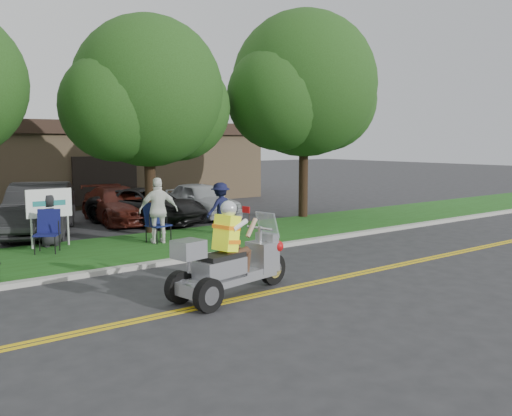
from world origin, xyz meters
TOP-DOWN VIEW (x-y plane):
  - ground at (0.00, 0.00)m, footprint 120.00×120.00m
  - centerline_near at (0.00, -0.58)m, footprint 60.00×0.10m
  - centerline_far at (0.00, -0.42)m, footprint 60.00×0.10m
  - curb at (0.00, 3.05)m, footprint 60.00×0.25m
  - grass_verge at (0.00, 5.20)m, footprint 60.00×4.00m
  - commercial_building at (2.00, 18.98)m, footprint 18.00×8.20m
  - tree_mid at (0.55, 7.23)m, footprint 5.88×4.80m
  - tree_right at (7.06, 7.03)m, footprint 6.86×5.60m
  - business_sign at (-2.90, 6.60)m, footprint 1.25×0.06m
  - trike_scooter at (-1.41, -0.26)m, footprint 2.95×1.20m
  - lawn_chair_a at (-3.15, 5.94)m, footprint 0.84×0.84m
  - lawn_chair_b at (-0.16, 5.56)m, footprint 0.74×0.76m
  - spectator_adult_right at (-0.18, 5.29)m, footprint 1.22×0.79m
  - spectator_chair_a at (2.23, 5.68)m, footprint 1.12×0.72m
  - spectator_chair_b at (-2.88, 6.69)m, footprint 0.84×0.66m
  - parked_car_left at (-2.41, 9.46)m, footprint 3.70×5.47m
  - parked_car_mid at (1.50, 9.54)m, footprint 3.81×5.27m
  - parked_car_right at (0.80, 10.67)m, footprint 2.26×4.76m
  - parked_car_far_right at (4.00, 9.83)m, footprint 1.76×4.23m

SIDE VIEW (x-z plane):
  - ground at x=0.00m, z-range 0.00..0.00m
  - centerline_near at x=0.00m, z-range 0.00..0.01m
  - centerline_far at x=0.00m, z-range 0.00..0.01m
  - grass_verge at x=0.00m, z-range 0.01..0.11m
  - curb at x=0.00m, z-range 0.00..0.12m
  - parked_car_mid at x=1.50m, z-range 0.00..1.33m
  - parked_car_right at x=0.80m, z-range 0.00..1.34m
  - trike_scooter at x=-1.41m, z-range -0.29..1.64m
  - parked_car_far_right at x=4.00m, z-range 0.00..1.43m
  - lawn_chair_a at x=-3.15m, z-range 0.18..1.32m
  - lawn_chair_b at x=-0.16m, z-range 0.18..1.34m
  - parked_car_left at x=-2.41m, z-range 0.00..1.71m
  - spectator_chair_b at x=-2.88m, z-range 0.10..1.62m
  - spectator_chair_a at x=2.23m, z-range 0.10..1.75m
  - spectator_adult_right at x=-0.18m, z-range 0.10..2.04m
  - business_sign at x=-2.90m, z-range 0.38..2.13m
  - commercial_building at x=2.00m, z-range 0.01..4.01m
  - tree_mid at x=0.55m, z-range 0.91..7.96m
  - tree_right at x=7.06m, z-range 0.99..9.06m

